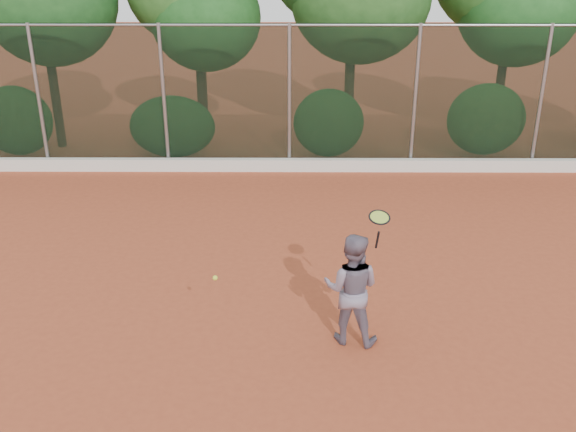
{
  "coord_description": "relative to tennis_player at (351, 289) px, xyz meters",
  "views": [
    {
      "loc": [
        0.05,
        -8.18,
        5.14
      ],
      "look_at": [
        0.0,
        1.0,
        1.25
      ],
      "focal_mm": 40.0,
      "sensor_mm": 36.0,
      "label": 1
    }
  ],
  "objects": [
    {
      "name": "tennis_racket",
      "position": [
        0.32,
        -0.05,
        1.04
      ],
      "size": [
        0.32,
        0.31,
        0.55
      ],
      "color": "black",
      "rests_on": "ground"
    },
    {
      "name": "chainlink_fence",
      "position": [
        -0.87,
        7.51,
        1.05
      ],
      "size": [
        24.09,
        0.09,
        3.5
      ],
      "color": "black",
      "rests_on": "ground"
    },
    {
      "name": "concrete_curb",
      "position": [
        -0.87,
        7.33,
        -0.66
      ],
      "size": [
        24.0,
        0.2,
        0.3
      ],
      "primitive_type": "cube",
      "color": "silver",
      "rests_on": "ground"
    },
    {
      "name": "tennis_ball_in_flight",
      "position": [
        -1.79,
        -0.51,
        0.44
      ],
      "size": [
        0.07,
        0.07,
        0.07
      ],
      "color": "#D5E734",
      "rests_on": "ground"
    },
    {
      "name": "ground",
      "position": [
        -0.87,
        0.51,
        -0.81
      ],
      "size": [
        80.0,
        80.0,
        0.0
      ],
      "primitive_type": "plane",
      "color": "#A14326",
      "rests_on": "ground"
    },
    {
      "name": "tennis_player",
      "position": [
        0.0,
        0.0,
        0.0
      ],
      "size": [
        0.91,
        0.79,
        1.62
      ],
      "primitive_type": "imported",
      "rotation": [
        0.0,
        0.0,
        2.89
      ],
      "color": "slate",
      "rests_on": "ground"
    }
  ]
}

